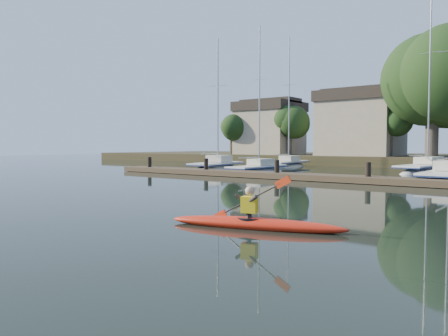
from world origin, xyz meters
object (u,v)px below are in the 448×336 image
Objects in this scene: kayak at (254,221)px; sailboat_3 at (448,185)px; sailboat_1 at (258,175)px; sailboat_6 at (426,175)px; dock at (319,177)px; sailboat_5 at (288,169)px; sailboat_0 at (217,172)px.

sailboat_3 is (1.28, 19.07, -0.39)m from kayak.
sailboat_6 is at bearing 39.29° from sailboat_1.
sailboat_3 reaches higher than sailboat_1.
kayak is 0.35× the size of sailboat_3.
dock is 2.42× the size of sailboat_5.
sailboat_3 is at bearing -36.07° from sailboat_5.
sailboat_5 is at bearing 104.54° from sailboat_1.
sailboat_6 is (12.99, -0.74, -0.02)m from sailboat_5.
dock is at bearing -97.69° from sailboat_6.
kayak is at bearing -71.13° from dock.
sailboat_3 is at bearing -63.99° from sailboat_6.
sailboat_5 is at bearing 63.97° from sailboat_0.
dock is at bearing 92.74° from kayak.
sailboat_3 is at bearing -2.38° from sailboat_1.
sailboat_6 is (3.31, 12.90, -0.39)m from dock.
sailboat_6 is (-3.21, 9.17, 0.01)m from sailboat_3.
sailboat_0 is 0.96× the size of sailboat_3.
sailboat_0 is at bearing 156.75° from dock.
sailboat_1 is (-12.41, 19.54, -0.36)m from kayak.
dock is 16.73m from sailboat_5.
kayak is at bearing -57.98° from sailboat_1.
sailboat_5 reaches higher than sailboat_1.
sailboat_0 is 17.19m from sailboat_6.
kayak is 23.15m from sailboat_1.
sailboat_5 reaches higher than kayak.
sailboat_1 is 13.70m from sailboat_3.
kayak is 28.30m from sailboat_6.
sailboat_0 is at bearing -110.19° from sailboat_5.
sailboat_0 is at bearing 168.36° from sailboat_1.
kayak reaches higher than dock.
sailboat_5 is at bearing 150.26° from sailboat_3.
sailboat_3 is at bearing 29.79° from dock.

